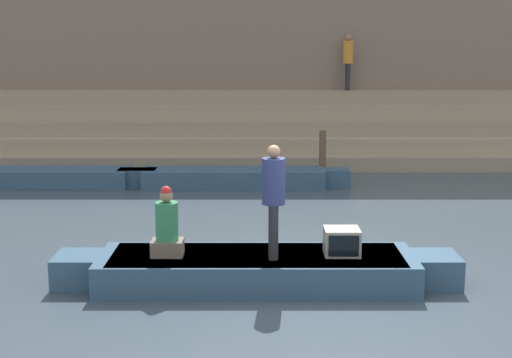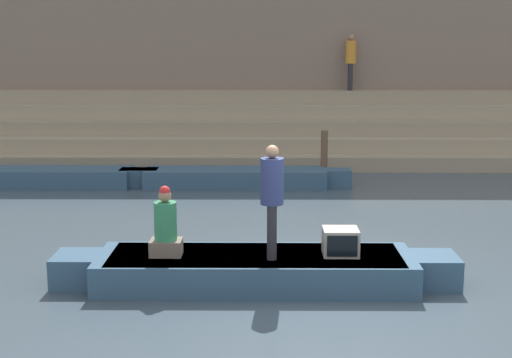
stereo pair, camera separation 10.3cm
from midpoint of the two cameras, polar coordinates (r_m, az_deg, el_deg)
ground_plane at (r=10.73m, az=5.54°, el=-8.34°), size 120.00×120.00×0.00m
ghat_steps at (r=21.37m, az=2.73°, el=3.46°), size 36.00×3.10×2.06m
back_wall at (r=22.93m, az=2.60°, el=12.66°), size 34.20×1.28×8.51m
rowboat_main at (r=10.56m, az=-0.28°, el=-7.20°), size 5.93×1.49×0.46m
person_standing at (r=10.12m, az=1.07°, el=-1.17°), size 0.33×0.33×1.65m
person_rowing at (r=10.44m, az=-7.47°, el=-3.90°), size 0.46×0.36×1.04m
tv_set at (r=10.53m, az=6.55°, el=-4.99°), size 0.52×0.48×0.39m
moored_boat_shore at (r=18.52m, az=-17.80°, el=0.15°), size 6.24×1.01×0.44m
moored_boat_distant at (r=17.62m, az=-2.01°, el=0.14°), size 5.71×1.01×0.44m
mooring_post at (r=18.07m, az=5.12°, el=1.77°), size 0.18×0.18×1.34m
person_on_steps at (r=22.17m, az=7.19°, el=9.59°), size 0.31×0.31×1.69m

